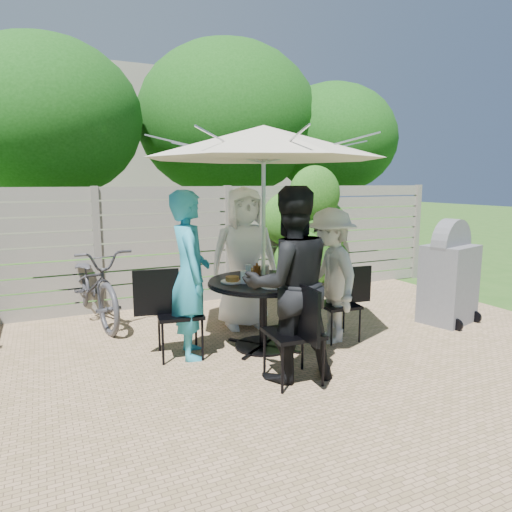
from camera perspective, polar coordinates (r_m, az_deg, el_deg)
name	(u,v)px	position (r m, az deg, el deg)	size (l,w,h in m)	color
backyard_envelope	(140,158)	(14.36, -14.29, 11.79)	(60.00, 60.00, 5.00)	#2A531A
patio_table	(263,301)	(5.22, 0.91, -5.66)	(1.40, 1.40, 0.81)	black
umbrella	(264,143)	(5.06, 0.96, 13.99)	(2.94, 2.94, 2.51)	silver
chair_back	(242,306)	(6.19, -1.79, -6.26)	(0.45, 0.62, 0.83)	black
person_back	(244,258)	(5.92, -1.49, -0.29)	(0.90, 0.59, 1.85)	white
chair_left	(179,331)	(5.10, -9.66, -9.25)	(0.75, 0.54, 1.00)	black
person_left	(190,275)	(4.96, -8.28, -2.40)	(0.67, 0.44, 1.83)	teal
chair_front	(294,353)	(4.43, 4.76, -12.02)	(0.51, 0.74, 1.00)	black
person_front	(289,285)	(4.37, 4.20, -3.62)	(0.91, 0.71, 1.87)	black
chair_right	(339,319)	(5.65, 10.36, -7.72)	(0.67, 0.48, 0.90)	black
person_right	(330,276)	(5.46, 9.26, -2.50)	(1.04, 0.60, 1.61)	beige
plate_back	(254,272)	(5.49, -0.21, -2.01)	(0.26, 0.26, 0.06)	white
plate_left	(232,280)	(5.06, -2.98, -3.01)	(0.26, 0.26, 0.06)	white
plate_front	(274,285)	(4.82, 2.20, -3.62)	(0.26, 0.26, 0.06)	white
plate_right	(293,276)	(5.27, 4.66, -2.52)	(0.26, 0.26, 0.06)	white
glass_back	(248,270)	(5.36, -0.99, -1.80)	(0.07, 0.07, 0.14)	silver
glass_left	(243,277)	(4.98, -1.57, -2.67)	(0.07, 0.07, 0.14)	silver
glass_front	(280,278)	(4.94, 2.99, -2.78)	(0.07, 0.07, 0.14)	silver
glass_right	(282,271)	(5.32, 3.25, -1.89)	(0.07, 0.07, 0.14)	silver
syrup_jug	(257,273)	(5.17, 0.12, -2.09)	(0.09, 0.09, 0.16)	#59280C
coffee_cup	(266,271)	(5.38, 1.23, -1.86)	(0.08, 0.08, 0.12)	#C6B293
bicycle	(93,285)	(6.55, -19.69, -3.43)	(0.70, 2.01, 1.06)	#333338
bbq_grill	(449,276)	(6.67, 22.98, -2.35)	(0.82, 0.70, 1.43)	slate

